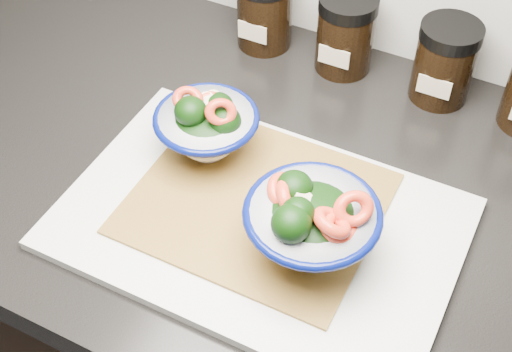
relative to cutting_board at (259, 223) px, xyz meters
The scene contains 8 objects.
countertop 0.10m from the cutting_board, 58.17° to the left, with size 3.50×0.60×0.04m, color black.
cutting_board is the anchor object (origin of this frame).
bamboo_mat 0.03m from the cutting_board, 125.74° to the left, with size 0.28×0.24×0.00m, color #AB8533.
bowl_left 0.14m from the cutting_board, 146.75° to the left, with size 0.13×0.13×0.10m.
bowl_right 0.09m from the cutting_board, 13.92° to the right, with size 0.15×0.15×0.10m.
spice_jar_a 0.36m from the cutting_board, 115.53° to the left, with size 0.08×0.08×0.11m.
spice_jar_b 0.33m from the cutting_board, 94.93° to the left, with size 0.08×0.08×0.11m.
spice_jar_c 0.34m from the cutting_board, 70.46° to the left, with size 0.08×0.08×0.11m.
Camera 1 is at (0.18, 0.90, 1.54)m, focal length 50.00 mm.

